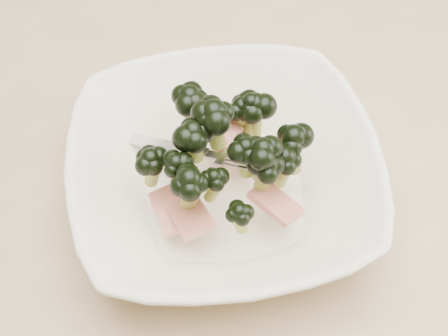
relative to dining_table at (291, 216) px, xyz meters
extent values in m
cube|color=tan|center=(0.00, 0.00, 0.08)|extent=(1.20, 0.80, 0.04)
imported|color=#F2E8CD|center=(-0.09, -0.01, 0.14)|extent=(0.35, 0.35, 0.07)
cylinder|color=olive|center=(-0.09, 0.01, 0.18)|extent=(0.02, 0.03, 0.04)
ellipsoid|color=black|center=(-0.09, 0.01, 0.21)|extent=(0.04, 0.04, 0.03)
cylinder|color=olive|center=(-0.10, 0.06, 0.16)|extent=(0.02, 0.03, 0.06)
ellipsoid|color=black|center=(-0.10, 0.06, 0.19)|extent=(0.04, 0.04, 0.03)
cylinder|color=olive|center=(-0.16, 0.00, 0.15)|extent=(0.02, 0.02, 0.04)
ellipsoid|color=black|center=(-0.16, 0.00, 0.17)|extent=(0.03, 0.03, 0.03)
cylinder|color=olive|center=(-0.13, -0.04, 0.16)|extent=(0.02, 0.03, 0.04)
ellipsoid|color=black|center=(-0.13, -0.04, 0.19)|extent=(0.04, 0.04, 0.03)
cylinder|color=olive|center=(-0.14, -0.02, 0.16)|extent=(0.01, 0.01, 0.03)
ellipsoid|color=black|center=(-0.14, -0.02, 0.18)|extent=(0.03, 0.03, 0.03)
cylinder|color=olive|center=(-0.04, 0.03, 0.15)|extent=(0.02, 0.02, 0.04)
ellipsoid|color=black|center=(-0.04, 0.03, 0.18)|extent=(0.04, 0.04, 0.03)
cylinder|color=olive|center=(-0.04, -0.04, 0.15)|extent=(0.02, 0.02, 0.04)
ellipsoid|color=black|center=(-0.04, -0.04, 0.18)|extent=(0.04, 0.04, 0.03)
cylinder|color=olive|center=(-0.06, -0.05, 0.17)|extent=(0.02, 0.02, 0.04)
ellipsoid|color=black|center=(-0.06, -0.05, 0.19)|extent=(0.04, 0.04, 0.03)
cylinder|color=olive|center=(-0.02, -0.02, 0.15)|extent=(0.02, 0.02, 0.05)
ellipsoid|color=black|center=(-0.02, -0.02, 0.18)|extent=(0.04, 0.04, 0.03)
cylinder|color=olive|center=(-0.05, 0.04, 0.15)|extent=(0.02, 0.02, 0.04)
ellipsoid|color=black|center=(-0.05, 0.04, 0.18)|extent=(0.03, 0.03, 0.03)
cylinder|color=olive|center=(-0.11, 0.00, 0.18)|extent=(0.02, 0.02, 0.03)
ellipsoid|color=black|center=(-0.11, 0.00, 0.20)|extent=(0.04, 0.04, 0.03)
cylinder|color=olive|center=(-0.11, -0.04, 0.17)|extent=(0.02, 0.02, 0.03)
ellipsoid|color=black|center=(-0.11, -0.04, 0.19)|extent=(0.03, 0.03, 0.02)
cylinder|color=olive|center=(-0.07, -0.03, 0.18)|extent=(0.02, 0.02, 0.04)
ellipsoid|color=black|center=(-0.07, -0.03, 0.20)|extent=(0.03, 0.03, 0.03)
cylinder|color=olive|center=(-0.06, -0.04, 0.17)|extent=(0.02, 0.03, 0.05)
ellipsoid|color=black|center=(-0.06, -0.04, 0.20)|extent=(0.04, 0.04, 0.03)
cylinder|color=olive|center=(-0.05, 0.03, 0.16)|extent=(0.02, 0.02, 0.04)
ellipsoid|color=black|center=(-0.05, 0.03, 0.18)|extent=(0.03, 0.03, 0.03)
cylinder|color=olive|center=(-0.10, -0.08, 0.15)|extent=(0.02, 0.01, 0.03)
ellipsoid|color=black|center=(-0.10, -0.08, 0.17)|extent=(0.03, 0.03, 0.02)
cube|color=maroon|center=(-0.06, 0.02, 0.14)|extent=(0.05, 0.05, 0.02)
cube|color=maroon|center=(-0.15, -0.03, 0.13)|extent=(0.03, 0.05, 0.01)
cube|color=maroon|center=(-0.14, -0.05, 0.15)|extent=(0.04, 0.05, 0.02)
cube|color=maroon|center=(-0.05, -0.07, 0.15)|extent=(0.05, 0.06, 0.01)
cube|color=maroon|center=(-0.08, 0.03, 0.15)|extent=(0.04, 0.05, 0.02)
cube|color=maroon|center=(-0.07, 0.03, 0.14)|extent=(0.04, 0.06, 0.01)
camera|label=1|loc=(-0.20, -0.36, 0.64)|focal=50.00mm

